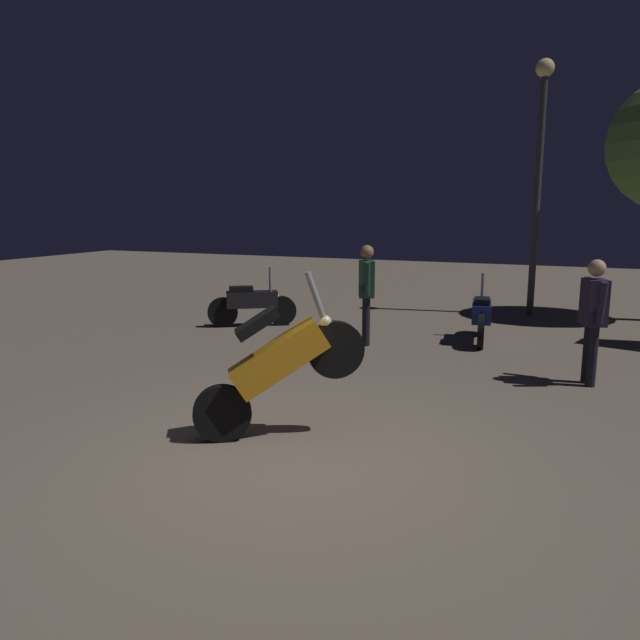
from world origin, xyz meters
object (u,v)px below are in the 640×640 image
(motorcycle_black_parked_left, at_px, (252,303))
(motorcycle_blue_parked_right, at_px, (481,316))
(person_rider_beside, at_px, (593,312))
(streetlamp_near, at_px, (539,156))
(person_bystander_far, at_px, (367,286))
(motorcycle_orange_foreground, at_px, (278,364))

(motorcycle_black_parked_left, bearing_deg, motorcycle_blue_parked_right, -27.90)
(person_rider_beside, relative_size, streetlamp_near, 0.31)
(motorcycle_blue_parked_right, height_order, person_bystander_far, person_bystander_far)
(motorcycle_black_parked_left, relative_size, motorcycle_blue_parked_right, 0.88)
(motorcycle_orange_foreground, relative_size, person_rider_beside, 1.03)
(motorcycle_orange_foreground, relative_size, motorcycle_black_parked_left, 1.12)
(motorcycle_black_parked_left, height_order, streetlamp_near, streetlamp_near)
(motorcycle_blue_parked_right, bearing_deg, person_bystander_far, 111.81)
(motorcycle_blue_parked_right, bearing_deg, streetlamp_near, -18.56)
(motorcycle_orange_foreground, xyz_separation_m, streetlamp_near, (1.67, 8.24, 2.46))
(streetlamp_near, bearing_deg, person_bystander_far, -119.04)
(person_bystander_far, relative_size, streetlamp_near, 0.32)
(motorcycle_orange_foreground, height_order, motorcycle_blue_parked_right, motorcycle_orange_foreground)
(motorcycle_black_parked_left, bearing_deg, streetlamp_near, 3.07)
(motorcycle_black_parked_left, bearing_deg, person_rider_beside, -48.95)
(motorcycle_blue_parked_right, height_order, person_rider_beside, person_rider_beside)
(person_bystander_far, distance_m, streetlamp_near, 5.11)
(motorcycle_black_parked_left, height_order, person_rider_beside, person_rider_beside)
(motorcycle_orange_foreground, bearing_deg, person_bystander_far, 64.81)
(motorcycle_orange_foreground, distance_m, person_bystander_far, 4.27)
(motorcycle_blue_parked_right, distance_m, person_bystander_far, 2.02)
(person_bystander_far, bearing_deg, motorcycle_black_parked_left, 143.89)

